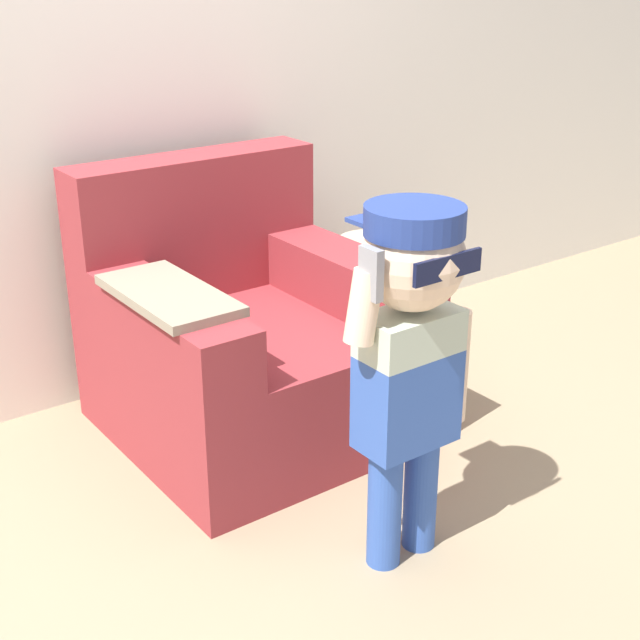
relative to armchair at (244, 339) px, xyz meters
The scene contains 5 objects.
ground_plane 0.46m from the armchair, 136.48° to the right, with size 10.00×10.00×0.00m, color #998466.
wall_back 1.14m from the armchair, 111.92° to the left, with size 10.00×0.05×2.60m.
armchair is the anchor object (origin of this frame).
person_child 0.99m from the armchair, 93.27° to the right, with size 0.42×0.32×1.03m.
side_table 0.70m from the armchair, ahead, with size 0.29×0.29×0.55m.
Camera 1 is at (-1.28, -2.27, 1.62)m, focal length 50.00 mm.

